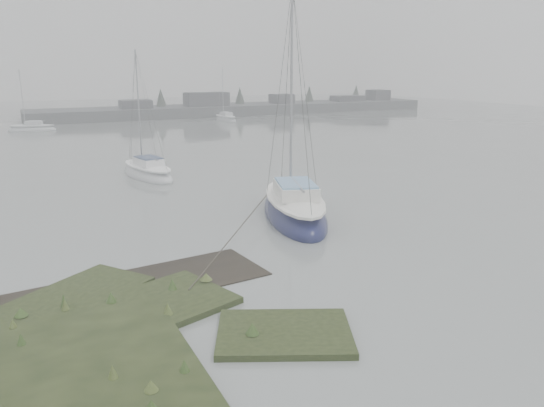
# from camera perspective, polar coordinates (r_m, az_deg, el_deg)

# --- Properties ---
(ground) EXTENTS (160.00, 160.00, 0.00)m
(ground) POSITION_cam_1_polar(r_m,az_deg,el_deg) (42.58, -18.67, 4.48)
(ground) COLOR slate
(ground) RESTS_ON ground
(far_shoreline) EXTENTS (60.00, 8.00, 4.15)m
(far_shoreline) POSITION_cam_1_polar(r_m,az_deg,el_deg) (80.54, -2.59, 10.25)
(far_shoreline) COLOR #4C4F51
(far_shoreline) RESTS_ON ground
(sailboat_main) EXTENTS (4.99, 8.43, 11.31)m
(sailboat_main) POSITION_cam_1_polar(r_m,az_deg,el_deg) (24.90, 2.41, -0.68)
(sailboat_main) COLOR #11143C
(sailboat_main) RESTS_ON ground
(sailboat_white) EXTENTS (3.09, 6.31, 8.52)m
(sailboat_white) POSITION_cam_1_polar(r_m,az_deg,el_deg) (34.90, -13.22, 3.23)
(sailboat_white) COLOR silver
(sailboat_white) RESTS_ON ground
(sailboat_far_b) EXTENTS (2.06, 5.29, 7.32)m
(sailboat_far_b) POSITION_cam_1_polar(r_m,az_deg,el_deg) (69.93, -5.01, 9.04)
(sailboat_far_b) COLOR #A8ACB1
(sailboat_far_b) RESTS_ON ground
(sailboat_far_c) EXTENTS (5.26, 2.78, 7.08)m
(sailboat_far_c) POSITION_cam_1_polar(r_m,az_deg,el_deg) (64.12, -24.39, 7.31)
(sailboat_far_c) COLOR silver
(sailboat_far_c) RESTS_ON ground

